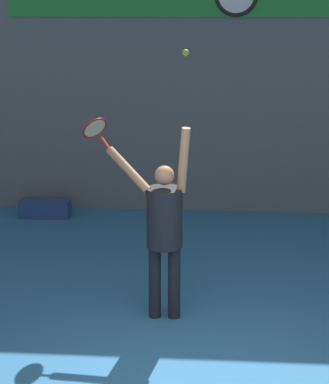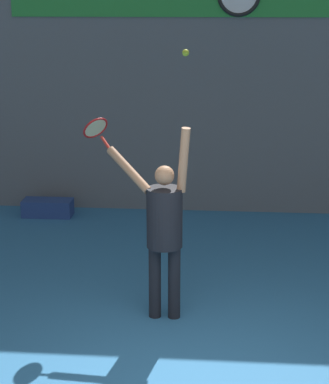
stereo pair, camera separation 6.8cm
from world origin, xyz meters
The scene contains 5 objects.
back_wall centered at (0.00, 5.50, 2.50)m, with size 18.00×0.10×5.00m.
tennis_player centered at (-0.45, 1.65, 1.03)m, with size 0.93×0.59×2.05m.
tennis_racket centered at (-1.22, 2.18, 1.91)m, with size 0.38×0.38×0.33m.
tennis_ball centered at (-0.24, 1.56, 2.78)m, with size 0.07×0.07×0.07m.
equipment_bag centered at (-2.53, 4.98, 0.13)m, with size 0.76×0.34×0.26m.
Camera 1 is at (0.05, -5.09, 3.31)m, focal length 65.00 mm.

